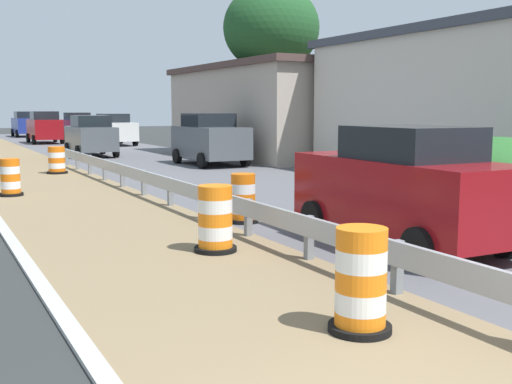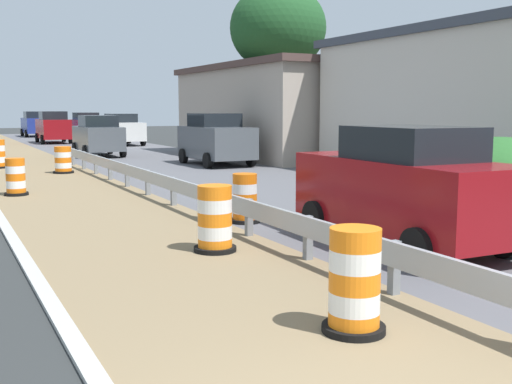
% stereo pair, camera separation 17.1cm
% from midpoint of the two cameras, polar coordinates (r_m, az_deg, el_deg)
% --- Properties ---
extents(guardrail_median, '(0.18, 43.73, 0.71)m').
position_cam_midpoint_polar(guardrail_median, '(8.14, 12.80, -5.67)').
color(guardrail_median, '#999EA3').
rests_on(guardrail_median, ground).
extents(traffic_barrel_nearest, '(0.68, 0.68, 1.13)m').
position_cam_midpoint_polar(traffic_barrel_nearest, '(6.74, 9.73, -8.43)').
color(traffic_barrel_nearest, orange).
rests_on(traffic_barrel_nearest, ground).
extents(traffic_barrel_close, '(0.71, 0.71, 1.11)m').
position_cam_midpoint_polar(traffic_barrel_close, '(10.37, -3.31, -2.72)').
color(traffic_barrel_close, orange).
rests_on(traffic_barrel_close, ground).
extents(traffic_barrel_mid, '(0.64, 0.64, 1.03)m').
position_cam_midpoint_polar(traffic_barrel_mid, '(12.97, -0.65, -0.80)').
color(traffic_barrel_mid, orange).
rests_on(traffic_barrel_mid, ground).
extents(traffic_barrel_far, '(0.64, 0.64, 1.02)m').
position_cam_midpoint_polar(traffic_barrel_far, '(18.26, -20.89, 1.14)').
color(traffic_barrel_far, orange).
rests_on(traffic_barrel_far, ground).
extents(traffic_barrel_farthest, '(0.75, 0.75, 0.99)m').
position_cam_midpoint_polar(traffic_barrel_farthest, '(24.01, -17.05, 2.71)').
color(traffic_barrel_farthest, orange).
rests_on(traffic_barrel_farthest, ground).
extents(car_lead_near_lane, '(2.08, 4.49, 2.07)m').
position_cam_midpoint_polar(car_lead_near_lane, '(11.04, 13.87, 0.50)').
color(car_lead_near_lane, maroon).
rests_on(car_lead_near_lane, ground).
extents(car_trailing_near_lane, '(2.08, 4.51, 2.07)m').
position_cam_midpoint_polar(car_trailing_near_lane, '(50.78, -15.17, 5.87)').
color(car_trailing_near_lane, maroon).
rests_on(car_trailing_near_lane, ground).
extents(car_lead_far_lane, '(2.08, 4.22, 2.03)m').
position_cam_midpoint_polar(car_lead_far_lane, '(32.31, -14.11, 5.01)').
color(car_lead_far_lane, '#4C5156').
rests_on(car_lead_far_lane, ground).
extents(car_mid_far_lane, '(2.16, 4.16, 2.17)m').
position_cam_midpoint_polar(car_mid_far_lane, '(26.45, -3.51, 4.85)').
color(car_mid_far_lane, '#4C5156').
rests_on(car_mid_far_lane, ground).
extents(car_trailing_far_lane, '(2.10, 4.27, 2.19)m').
position_cam_midpoint_polar(car_trailing_far_lane, '(45.53, -17.97, 5.66)').
color(car_trailing_far_lane, maroon).
rests_on(car_trailing_far_lane, ground).
extents(car_distant_a, '(2.09, 4.82, 2.04)m').
position_cam_midpoint_polar(car_distant_a, '(42.07, -12.06, 5.64)').
color(car_distant_a, silver).
rests_on(car_distant_a, ground).
extents(car_distant_b, '(1.98, 4.37, 2.14)m').
position_cam_midpoint_polar(car_distant_b, '(56.63, -19.51, 5.88)').
color(car_distant_b, navy).
rests_on(car_distant_b, ground).
extents(roadside_shop_far, '(8.85, 12.39, 4.52)m').
position_cam_midpoint_polar(roadside_shop_far, '(32.18, 3.98, 7.45)').
color(roadside_shop_far, '#AD9E8E').
rests_on(roadside_shop_far, ground).
extents(bush_roadside, '(3.33, 3.33, 1.77)m').
position_cam_midpoint_polar(bush_roadside, '(14.41, 21.60, 1.20)').
color(bush_roadside, '#286028').
rests_on(bush_roadside, ground).
extents(tree_roadside, '(4.65, 4.65, 8.33)m').
position_cam_midpoint_polar(tree_roadside, '(31.06, 2.19, 14.74)').
color(tree_roadside, brown).
rests_on(tree_roadside, ground).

